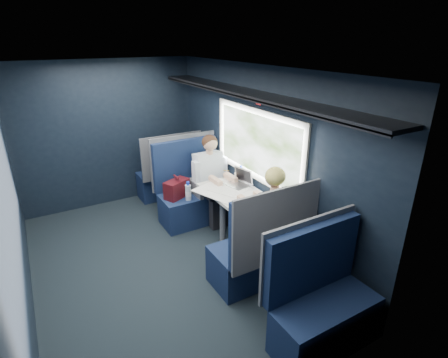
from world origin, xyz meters
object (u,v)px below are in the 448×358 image
man (212,175)px  laptop (240,180)px  table (233,197)px  seat_bay_near (191,193)px  cup (237,175)px  seat_row_back (320,303)px  seat_row_front (169,174)px  woman (270,214)px  bottle_small (241,174)px  seat_bay_far (260,251)px

man → laptop: man is taller
table → man: 0.70m
seat_bay_near → cup: bearing=-44.6°
table → seat_row_back: (-0.18, -1.80, -0.25)m
seat_row_front → woman: bearing=-84.3°
bottle_small → seat_bay_far: bearing=-112.6°
table → man: (0.07, 0.70, 0.06)m
seat_bay_near → cup: (0.49, -0.49, 0.36)m
seat_bay_far → bottle_small: 1.32m
seat_bay_near → laptop: 0.90m
table → man: man is taller
seat_row_back → laptop: size_ratio=3.28×
seat_row_back → seat_bay_far: bearing=90.0°
seat_bay_far → laptop: bearing=69.3°
seat_row_back → woman: bearing=77.1°
table → seat_row_back: bearing=-95.8°
woman → seat_bay_near: bearing=99.5°
woman → cup: (0.23, 1.09, 0.05)m
seat_bay_far → laptop: seat_bay_far is taller
cup → seat_bay_far: bearing=-110.9°
woman → laptop: 0.88m
table → seat_bay_far: bearing=-101.8°
bottle_small → woman: bearing=-103.1°
cup → man: bearing=126.0°
seat_row_front → laptop: 1.73m
seat_row_front → bottle_small: 1.65m
seat_bay_far → seat_row_front: 2.67m
bottle_small → cup: bottle_small is taller
man → cup: bearing=-54.0°
seat_bay_near → woman: bearing=-80.5°
table → seat_bay_near: (-0.20, 0.87, -0.24)m
table → cup: 0.50m
man → laptop: bearing=-75.7°
seat_row_front → table: bearing=-84.2°
bottle_small → seat_bay_near: bearing=130.0°
table → seat_row_front: seat_row_front is taller
seat_bay_far → man: (0.25, 1.57, 0.30)m
seat_bay_far → bottle_small: size_ratio=5.72×
seat_row_back → cup: 2.26m
seat_bay_near → seat_bay_far: same height
seat_row_back → table: bearing=84.2°
seat_bay_far → man: size_ratio=0.95×
seat_bay_far → laptop: 1.17m
seat_row_front → man: man is taller
woman → bottle_small: bearing=76.9°
seat_bay_near → seat_row_back: seat_bay_near is taller
laptop → bottle_small: 0.16m
seat_bay_far → table: bearing=78.2°
seat_bay_near → man: (0.26, -0.17, 0.29)m
seat_bay_far → cup: bearing=69.1°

